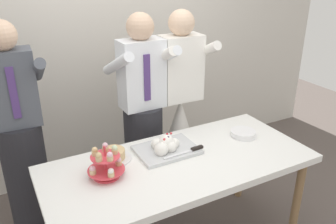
{
  "coord_description": "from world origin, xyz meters",
  "views": [
    {
      "loc": [
        -1.01,
        -1.73,
        2.0
      ],
      "look_at": [
        -0.01,
        0.15,
        1.07
      ],
      "focal_mm": 37.45,
      "sensor_mm": 36.0,
      "label": 1
    }
  ],
  "objects_px": {
    "round_cake": "(113,155)",
    "person_guest": "(22,145)",
    "plate_stack": "(243,133)",
    "cupcake_stand": "(106,164)",
    "person_bride": "(180,134)",
    "dessert_table": "(180,170)",
    "person_groom": "(143,126)",
    "main_cake_tray": "(166,147)"
  },
  "relations": [
    {
      "from": "cupcake_stand",
      "to": "person_bride",
      "type": "height_order",
      "value": "person_bride"
    },
    {
      "from": "main_cake_tray",
      "to": "plate_stack",
      "type": "height_order",
      "value": "main_cake_tray"
    },
    {
      "from": "dessert_table",
      "to": "plate_stack",
      "type": "bearing_deg",
      "value": 8.08
    },
    {
      "from": "main_cake_tray",
      "to": "person_bride",
      "type": "bearing_deg",
      "value": 51.38
    },
    {
      "from": "person_bride",
      "to": "cupcake_stand",
      "type": "bearing_deg",
      "value": -145.48
    },
    {
      "from": "plate_stack",
      "to": "person_groom",
      "type": "xyz_separation_m",
      "value": [
        -0.57,
        0.57,
        -0.05
      ]
    },
    {
      "from": "cupcake_stand",
      "to": "person_guest",
      "type": "relative_size",
      "value": 0.14
    },
    {
      "from": "plate_stack",
      "to": "round_cake",
      "type": "relative_size",
      "value": 0.81
    },
    {
      "from": "cupcake_stand",
      "to": "plate_stack",
      "type": "height_order",
      "value": "cupcake_stand"
    },
    {
      "from": "plate_stack",
      "to": "main_cake_tray",
      "type": "bearing_deg",
      "value": 173.93
    },
    {
      "from": "plate_stack",
      "to": "round_cake",
      "type": "distance_m",
      "value": 1.0
    },
    {
      "from": "person_bride",
      "to": "person_groom",
      "type": "bearing_deg",
      "value": -179.75
    },
    {
      "from": "cupcake_stand",
      "to": "person_guest",
      "type": "xyz_separation_m",
      "value": [
        -0.41,
        0.72,
        -0.12
      ]
    },
    {
      "from": "round_cake",
      "to": "person_bride",
      "type": "height_order",
      "value": "person_bride"
    },
    {
      "from": "person_bride",
      "to": "person_guest",
      "type": "xyz_separation_m",
      "value": [
        -1.28,
        0.12,
        0.16
      ]
    },
    {
      "from": "round_cake",
      "to": "person_guest",
      "type": "xyz_separation_m",
      "value": [
        -0.52,
        0.55,
        -0.06
      ]
    },
    {
      "from": "main_cake_tray",
      "to": "round_cake",
      "type": "bearing_deg",
      "value": 167.84
    },
    {
      "from": "cupcake_stand",
      "to": "person_bride",
      "type": "xyz_separation_m",
      "value": [
        0.87,
        0.6,
        -0.28
      ]
    },
    {
      "from": "main_cake_tray",
      "to": "round_cake",
      "type": "height_order",
      "value": "main_cake_tray"
    },
    {
      "from": "person_groom",
      "to": "cupcake_stand",
      "type": "bearing_deg",
      "value": -131.01
    },
    {
      "from": "dessert_table",
      "to": "main_cake_tray",
      "type": "height_order",
      "value": "main_cake_tray"
    },
    {
      "from": "cupcake_stand",
      "to": "main_cake_tray",
      "type": "distance_m",
      "value": 0.48
    },
    {
      "from": "round_cake",
      "to": "dessert_table",
      "type": "bearing_deg",
      "value": -31.08
    },
    {
      "from": "person_groom",
      "to": "person_bride",
      "type": "xyz_separation_m",
      "value": [
        0.35,
        0.0,
        -0.16
      ]
    },
    {
      "from": "cupcake_stand",
      "to": "person_groom",
      "type": "bearing_deg",
      "value": 48.99
    },
    {
      "from": "dessert_table",
      "to": "person_groom",
      "type": "distance_m",
      "value": 0.66
    },
    {
      "from": "dessert_table",
      "to": "round_cake",
      "type": "height_order",
      "value": "round_cake"
    },
    {
      "from": "person_groom",
      "to": "person_guest",
      "type": "distance_m",
      "value": 0.94
    },
    {
      "from": "cupcake_stand",
      "to": "person_guest",
      "type": "bearing_deg",
      "value": 119.77
    },
    {
      "from": "person_bride",
      "to": "person_guest",
      "type": "height_order",
      "value": "same"
    },
    {
      "from": "person_bride",
      "to": "dessert_table",
      "type": "bearing_deg",
      "value": -120.07
    },
    {
      "from": "dessert_table",
      "to": "person_guest",
      "type": "relative_size",
      "value": 1.08
    },
    {
      "from": "person_guest",
      "to": "main_cake_tray",
      "type": "bearing_deg",
      "value": -35.64
    },
    {
      "from": "round_cake",
      "to": "person_guest",
      "type": "height_order",
      "value": "person_guest"
    },
    {
      "from": "dessert_table",
      "to": "person_guest",
      "type": "xyz_separation_m",
      "value": [
        -0.9,
        0.78,
        0.05
      ]
    },
    {
      "from": "person_guest",
      "to": "cupcake_stand",
      "type": "bearing_deg",
      "value": -60.23
    },
    {
      "from": "plate_stack",
      "to": "dessert_table",
      "type": "bearing_deg",
      "value": -171.92
    },
    {
      "from": "cupcake_stand",
      "to": "plate_stack",
      "type": "xyz_separation_m",
      "value": [
        1.09,
        0.02,
        -0.07
      ]
    },
    {
      "from": "cupcake_stand",
      "to": "round_cake",
      "type": "relative_size",
      "value": 0.96
    },
    {
      "from": "round_cake",
      "to": "person_guest",
      "type": "distance_m",
      "value": 0.76
    },
    {
      "from": "person_bride",
      "to": "person_guest",
      "type": "distance_m",
      "value": 1.3
    },
    {
      "from": "cupcake_stand",
      "to": "round_cake",
      "type": "xyz_separation_m",
      "value": [
        0.11,
        0.17,
        -0.06
      ]
    }
  ]
}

